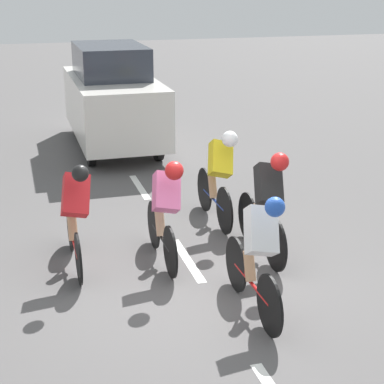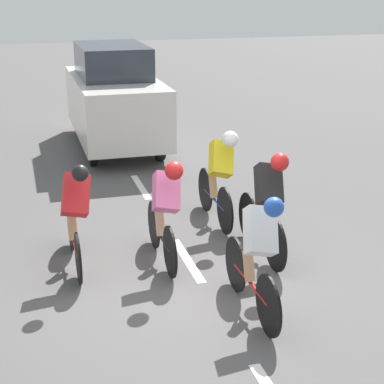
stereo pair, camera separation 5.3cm
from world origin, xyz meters
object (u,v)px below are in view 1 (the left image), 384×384
object	(u,v)px
cyclist_black	(266,201)
cyclist_yellow	(219,174)
cyclist_red	(75,213)
cyclist_pink	(165,208)
cyclist_white	(258,251)
support_car	(113,98)

from	to	relation	value
cyclist_black	cyclist_yellow	world-z (taller)	cyclist_black
cyclist_red	cyclist_pink	size ratio (longest dim) A/B	1.04
cyclist_black	cyclist_pink	world-z (taller)	cyclist_black
cyclist_red	cyclist_yellow	xyz separation A→B (m)	(-2.23, -1.01, 0.03)
cyclist_white	support_car	xyz separation A→B (m)	(0.34, -7.68, 0.33)
cyclist_pink	cyclist_black	bearing A→B (deg)	173.17
cyclist_pink	support_car	size ratio (longest dim) A/B	0.40
cyclist_red	support_car	xyz separation A→B (m)	(-1.45, -5.95, 0.33)
cyclist_white	cyclist_black	size ratio (longest dim) A/B	1.01
cyclist_red	cyclist_black	world-z (taller)	cyclist_black
cyclist_red	cyclist_black	bearing A→B (deg)	172.02
cyclist_yellow	support_car	bearing A→B (deg)	-81.00
cyclist_black	support_car	bearing A→B (deg)	-81.00
cyclist_red	support_car	size ratio (longest dim) A/B	0.42
cyclist_pink	support_car	distance (m)	6.15
cyclist_yellow	support_car	xyz separation A→B (m)	(0.78, -4.94, 0.31)
support_car	cyclist_pink	bearing A→B (deg)	86.96
cyclist_yellow	cyclist_pink	world-z (taller)	cyclist_yellow
cyclist_red	cyclist_yellow	bearing A→B (deg)	-155.69
cyclist_black	cyclist_yellow	distance (m)	1.37
cyclist_red	cyclist_pink	world-z (taller)	cyclist_pink
cyclist_yellow	cyclist_pink	xyz separation A→B (m)	(1.11, 1.19, -0.01)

